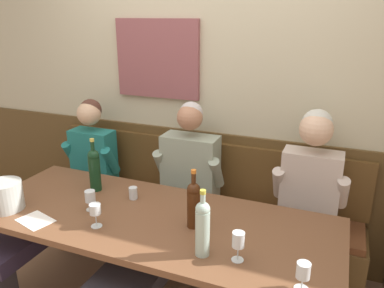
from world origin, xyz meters
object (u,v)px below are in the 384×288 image
(wine_glass_left_end, at_px, (238,241))
(wall_bench, at_px, (194,225))
(wine_glass_mid_right, at_px, (303,272))
(person_right_seat, at_px, (302,231))
(wine_bottle_amber_mid, at_px, (203,227))
(wine_bottle_green_tall, at_px, (194,203))
(wine_glass_right_end, at_px, (90,197))
(wine_bottle_clear_water, at_px, (94,168))
(water_tumbler_right, at_px, (133,193))
(person_left_seat, at_px, (170,210))
(wine_glass_center_front, at_px, (95,211))
(ice_bucket, at_px, (5,196))
(person_center_left_seat, at_px, (65,192))
(dining_table, at_px, (152,227))

(wine_glass_left_end, bearing_deg, wall_bench, 123.27)
(wine_glass_mid_right, height_order, wine_glass_left_end, wine_glass_left_end)
(person_right_seat, xyz_separation_m, wine_bottle_amber_mid, (-0.44, -0.56, 0.25))
(wine_bottle_green_tall, bearing_deg, wine_glass_right_end, -174.88)
(wine_bottle_clear_water, relative_size, water_tumbler_right, 4.64)
(wine_bottle_clear_water, relative_size, wine_glass_right_end, 2.89)
(person_left_seat, distance_m, wine_glass_center_front, 0.61)
(person_left_seat, height_order, ice_bucket, person_left_seat)
(person_center_left_seat, bearing_deg, person_right_seat, 1.01)
(ice_bucket, bearing_deg, person_left_seat, 33.10)
(wall_bench, relative_size, wine_bottle_amber_mid, 7.02)
(wine_glass_mid_right, bearing_deg, wine_bottle_green_tall, 154.09)
(wine_glass_center_front, bearing_deg, wine_bottle_amber_mid, -1.89)
(wine_bottle_clear_water, bearing_deg, wall_bench, 43.82)
(wall_bench, distance_m, water_tumbler_right, 0.75)
(wall_bench, distance_m, person_right_seat, 1.00)
(wine_glass_center_front, bearing_deg, wine_glass_left_end, -0.15)
(wine_glass_left_end, bearing_deg, wine_glass_mid_right, -17.07)
(wall_bench, height_order, person_center_left_seat, person_center_left_seat)
(person_center_left_seat, bearing_deg, wine_glass_mid_right, -18.41)
(wine_bottle_amber_mid, xyz_separation_m, wine_glass_center_front, (-0.66, 0.02, -0.06))
(person_center_left_seat, relative_size, person_right_seat, 0.98)
(person_left_seat, xyz_separation_m, wine_glass_center_front, (-0.22, -0.53, 0.22))
(ice_bucket, distance_m, water_tumbler_right, 0.80)
(wine_bottle_amber_mid, distance_m, water_tumbler_right, 0.77)
(wine_bottle_amber_mid, xyz_separation_m, wine_bottle_green_tall, (-0.14, 0.23, -0.01))
(wine_bottle_clear_water, relative_size, wine_glass_center_front, 2.64)
(dining_table, relative_size, water_tumbler_right, 27.67)
(person_left_seat, distance_m, wine_bottle_green_tall, 0.51)
(dining_table, relative_size, wine_glass_left_end, 14.16)
(wine_glass_left_end, distance_m, water_tumbler_right, 0.91)
(person_center_left_seat, distance_m, person_right_seat, 1.77)
(wine_glass_left_end, bearing_deg, person_center_left_seat, 161.31)
(wine_bottle_clear_water, height_order, wine_glass_center_front, wine_bottle_clear_water)
(wine_bottle_clear_water, bearing_deg, wine_bottle_green_tall, -13.35)
(wine_bottle_amber_mid, height_order, wine_bottle_clear_water, wine_bottle_clear_water)
(person_left_seat, relative_size, wine_bottle_clear_water, 3.43)
(wine_glass_mid_right, xyz_separation_m, wine_glass_right_end, (-1.31, 0.25, -0.01))
(dining_table, bearing_deg, ice_bucket, -164.17)
(person_center_left_seat, height_order, wine_glass_center_front, person_center_left_seat)
(person_right_seat, xyz_separation_m, wine_bottle_green_tall, (-0.58, -0.33, 0.24))
(person_right_seat, distance_m, wine_glass_mid_right, 0.67)
(person_center_left_seat, xyz_separation_m, wine_glass_left_end, (1.52, -0.51, 0.24))
(wine_bottle_green_tall, xyz_separation_m, wine_glass_center_front, (-0.52, -0.21, -0.05))
(dining_table, bearing_deg, wine_bottle_green_tall, -0.86)
(wine_bottle_green_tall, height_order, water_tumbler_right, wine_bottle_green_tall)
(person_center_left_seat, bearing_deg, wine_bottle_clear_water, -15.48)
(wall_bench, bearing_deg, dining_table, -90.00)
(wall_bench, distance_m, wine_glass_left_end, 1.23)
(wine_bottle_green_tall, height_order, wine_glass_mid_right, wine_bottle_green_tall)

